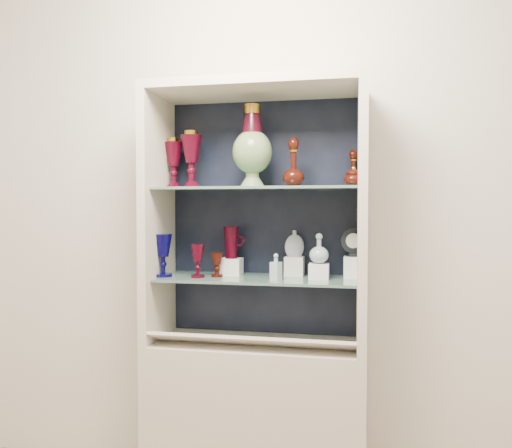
% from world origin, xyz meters
% --- Properties ---
extents(wall_back, '(3.50, 0.02, 2.80)m').
position_xyz_m(wall_back, '(0.00, 1.75, 1.40)').
color(wall_back, beige).
rests_on(wall_back, ground).
extents(cabinet_base, '(1.00, 0.40, 0.75)m').
position_xyz_m(cabinet_base, '(0.00, 1.53, 0.38)').
color(cabinet_base, beige).
rests_on(cabinet_base, ground).
extents(cabinet_back_panel, '(0.98, 0.02, 1.15)m').
position_xyz_m(cabinet_back_panel, '(0.00, 1.72, 1.32)').
color(cabinet_back_panel, black).
rests_on(cabinet_back_panel, cabinet_base).
extents(cabinet_side_left, '(0.04, 0.40, 1.15)m').
position_xyz_m(cabinet_side_left, '(-0.48, 1.53, 1.32)').
color(cabinet_side_left, beige).
rests_on(cabinet_side_left, cabinet_base).
extents(cabinet_side_right, '(0.04, 0.40, 1.15)m').
position_xyz_m(cabinet_side_right, '(0.48, 1.53, 1.32)').
color(cabinet_side_right, beige).
rests_on(cabinet_side_right, cabinet_base).
extents(cabinet_top_cap, '(1.00, 0.40, 0.04)m').
position_xyz_m(cabinet_top_cap, '(0.00, 1.53, 1.92)').
color(cabinet_top_cap, beige).
rests_on(cabinet_top_cap, cabinet_side_left).
extents(shelf_lower, '(0.92, 0.34, 0.01)m').
position_xyz_m(shelf_lower, '(0.00, 1.55, 1.04)').
color(shelf_lower, slate).
rests_on(shelf_lower, cabinet_side_left).
extents(shelf_upper, '(0.92, 0.34, 0.01)m').
position_xyz_m(shelf_upper, '(0.00, 1.55, 1.46)').
color(shelf_upper, slate).
rests_on(shelf_upper, cabinet_side_left).
extents(label_ledge, '(0.92, 0.17, 0.09)m').
position_xyz_m(label_ledge, '(0.00, 1.42, 0.78)').
color(label_ledge, beige).
rests_on(label_ledge, cabinet_base).
extents(label_card_0, '(0.10, 0.06, 0.03)m').
position_xyz_m(label_card_0, '(-0.23, 1.42, 0.80)').
color(label_card_0, white).
rests_on(label_card_0, label_ledge).
extents(label_card_1, '(0.10, 0.06, 0.03)m').
position_xyz_m(label_card_1, '(0.28, 1.42, 0.80)').
color(label_card_1, white).
rests_on(label_card_1, label_ledge).
extents(pedestal_lamp_left, '(0.11, 0.11, 0.25)m').
position_xyz_m(pedestal_lamp_left, '(-0.43, 1.61, 1.59)').
color(pedestal_lamp_left, '#450514').
rests_on(pedestal_lamp_left, shelf_upper).
extents(pedestal_lamp_right, '(0.12, 0.12, 0.27)m').
position_xyz_m(pedestal_lamp_right, '(-0.33, 1.58, 1.61)').
color(pedestal_lamp_right, '#450514').
rests_on(pedestal_lamp_right, shelf_upper).
extents(enamel_urn, '(0.19, 0.19, 0.38)m').
position_xyz_m(enamel_urn, '(-0.02, 1.54, 1.66)').
color(enamel_urn, '#084F1D').
rests_on(enamel_urn, shelf_upper).
extents(ruby_decanter_a, '(0.10, 0.10, 0.25)m').
position_xyz_m(ruby_decanter_a, '(0.17, 1.54, 1.60)').
color(ruby_decanter_a, '#3D0F06').
rests_on(ruby_decanter_a, shelf_upper).
extents(ruby_decanter_b, '(0.10, 0.10, 0.19)m').
position_xyz_m(ruby_decanter_b, '(0.44, 1.65, 1.56)').
color(ruby_decanter_b, '#3D0F06').
rests_on(ruby_decanter_b, shelf_upper).
extents(lidded_bowl, '(0.10, 0.10, 0.09)m').
position_xyz_m(lidded_bowl, '(0.44, 1.57, 1.52)').
color(lidded_bowl, '#3D0F06').
rests_on(lidded_bowl, shelf_upper).
extents(cobalt_goblet, '(0.09, 0.09, 0.20)m').
position_xyz_m(cobalt_goblet, '(-0.44, 1.49, 1.15)').
color(cobalt_goblet, '#07043F').
rests_on(cobalt_goblet, shelf_lower).
extents(ruby_goblet_tall, '(0.07, 0.07, 0.16)m').
position_xyz_m(ruby_goblet_tall, '(-0.27, 1.49, 1.13)').
color(ruby_goblet_tall, '#450514').
rests_on(ruby_goblet_tall, shelf_lower).
extents(ruby_goblet_small, '(0.07, 0.07, 0.11)m').
position_xyz_m(ruby_goblet_small, '(-0.19, 1.53, 1.11)').
color(ruby_goblet_small, '#3D0F06').
rests_on(ruby_goblet_small, shelf_lower).
extents(riser_ruby_pitcher, '(0.10, 0.10, 0.08)m').
position_xyz_m(riser_ruby_pitcher, '(-0.14, 1.61, 1.09)').
color(riser_ruby_pitcher, silver).
rests_on(riser_ruby_pitcher, shelf_lower).
extents(ruby_pitcher, '(0.13, 0.09, 0.16)m').
position_xyz_m(ruby_pitcher, '(-0.14, 1.61, 1.21)').
color(ruby_pitcher, '#450514').
rests_on(ruby_pitcher, riser_ruby_pitcher).
extents(clear_square_bottle, '(0.06, 0.06, 0.12)m').
position_xyz_m(clear_square_bottle, '(0.10, 1.48, 1.11)').
color(clear_square_bottle, '#9AAFB6').
rests_on(clear_square_bottle, shelf_lower).
extents(riser_flat_flask, '(0.09, 0.09, 0.09)m').
position_xyz_m(riser_flat_flask, '(0.17, 1.64, 1.09)').
color(riser_flat_flask, silver).
rests_on(riser_flat_flask, shelf_lower).
extents(flat_flask, '(0.10, 0.06, 0.13)m').
position_xyz_m(flat_flask, '(0.17, 1.64, 1.21)').
color(flat_flask, '#A2A8B4').
rests_on(flat_flask, riser_flat_flask).
extents(riser_clear_round_decanter, '(0.09, 0.09, 0.07)m').
position_xyz_m(riser_clear_round_decanter, '(0.29, 1.55, 1.08)').
color(riser_clear_round_decanter, silver).
rests_on(riser_clear_round_decanter, shelf_lower).
extents(clear_round_decanter, '(0.09, 0.09, 0.13)m').
position_xyz_m(clear_round_decanter, '(0.29, 1.55, 1.19)').
color(clear_round_decanter, '#9AAFB6').
rests_on(clear_round_decanter, riser_clear_round_decanter).
extents(riser_cameo_medallion, '(0.08, 0.08, 0.10)m').
position_xyz_m(riser_cameo_medallion, '(0.44, 1.60, 1.10)').
color(riser_cameo_medallion, silver).
rests_on(riser_cameo_medallion, shelf_lower).
extents(cameo_medallion, '(0.12, 0.07, 0.14)m').
position_xyz_m(cameo_medallion, '(0.44, 1.60, 1.22)').
color(cameo_medallion, black).
rests_on(cameo_medallion, riser_cameo_medallion).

